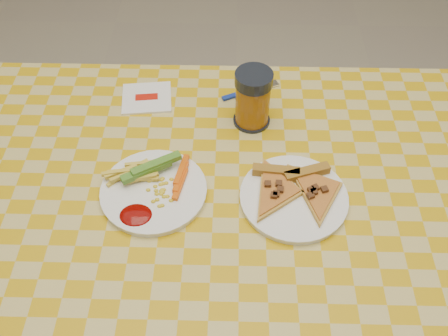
{
  "coord_description": "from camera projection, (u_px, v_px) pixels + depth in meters",
  "views": [
    {
      "loc": [
        -0.02,
        -0.59,
        1.56
      ],
      "look_at": [
        -0.03,
        0.08,
        0.78
      ],
      "focal_mm": 40.0,
      "sensor_mm": 36.0,
      "label": 1
    }
  ],
  "objects": [
    {
      "name": "plate_right",
      "position": [
        294.0,
        198.0,
        1.0
      ],
      "size": [
        0.27,
        0.27,
        0.01
      ],
      "primitive_type": "cylinder",
      "rotation": [
        0.0,
        0.0,
        0.34
      ],
      "color": "white",
      "rests_on": "table"
    },
    {
      "name": "table",
      "position": [
        238.0,
        224.0,
        1.05
      ],
      "size": [
        1.28,
        0.88,
        0.76
      ],
      "color": "white",
      "rests_on": "ground"
    },
    {
      "name": "fries_veggies",
      "position": [
        150.0,
        180.0,
        1.01
      ],
      "size": [
        0.19,
        0.18,
        0.04
      ],
      "color": "#ECD64B",
      "rests_on": "plate_left"
    },
    {
      "name": "napkin",
      "position": [
        147.0,
        98.0,
        1.2
      ],
      "size": [
        0.13,
        0.12,
        0.01
      ],
      "rotation": [
        0.0,
        0.0,
        0.11
      ],
      "color": "white",
      "rests_on": "table"
    },
    {
      "name": "drink_glass",
      "position": [
        253.0,
        99.0,
        1.1
      ],
      "size": [
        0.09,
        0.09,
        0.14
      ],
      "color": "black",
      "rests_on": "table"
    },
    {
      "name": "plate_left",
      "position": [
        154.0,
        192.0,
        1.01
      ],
      "size": [
        0.28,
        0.28,
        0.01
      ],
      "primitive_type": "cylinder",
      "rotation": [
        0.0,
        0.0,
        -0.4
      ],
      "color": "white",
      "rests_on": "table"
    },
    {
      "name": "pizza_slices",
      "position": [
        295.0,
        188.0,
        1.0
      ],
      "size": [
        0.24,
        0.21,
        0.02
      ],
      "color": "gold",
      "rests_on": "plate_right"
    },
    {
      "name": "fork",
      "position": [
        251.0,
        90.0,
        1.22
      ],
      "size": [
        0.14,
        0.08,
        0.01
      ],
      "rotation": [
        0.0,
        0.0,
        0.44
      ],
      "color": "#162F98",
      "rests_on": "table"
    }
  ]
}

